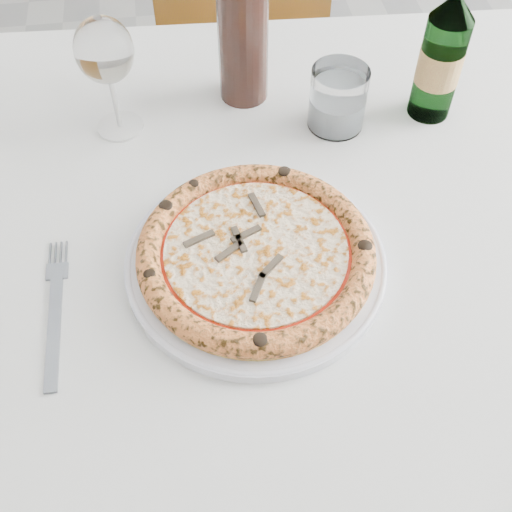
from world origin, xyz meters
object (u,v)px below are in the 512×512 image
(chair_far, at_px, (241,25))
(pizza, at_px, (256,253))
(dining_table, at_px, (246,247))
(tumbler, at_px, (337,102))
(beer_bottle, at_px, (442,57))
(wine_bottle, at_px, (243,20))
(wine_glass, at_px, (105,53))
(plate, at_px, (256,262))

(chair_far, distance_m, pizza, 0.92)
(dining_table, height_order, tumbler, tumbler)
(beer_bottle, bearing_deg, chair_far, 108.07)
(pizza, relative_size, wine_bottle, 0.97)
(pizza, height_order, wine_glass, wine_glass)
(chair_far, height_order, beer_bottle, beer_bottle)
(tumbler, relative_size, wine_bottle, 0.31)
(chair_far, bearing_deg, beer_bottle, -71.93)
(dining_table, xyz_separation_m, tumbler, (0.15, 0.14, 0.13))
(plate, xyz_separation_m, beer_bottle, (0.30, 0.25, 0.09))
(dining_table, height_order, plate, plate)
(wine_glass, bearing_deg, plate, -60.51)
(dining_table, relative_size, chair_far, 1.64)
(wine_bottle, bearing_deg, tumbler, -35.58)
(wine_glass, relative_size, wine_bottle, 0.60)
(pizza, bearing_deg, wine_glass, 119.49)
(pizza, bearing_deg, wine_bottle, 84.76)
(chair_far, bearing_deg, pizza, -96.15)
(pizza, height_order, wine_bottle, wine_bottle)
(dining_table, distance_m, plate, 0.14)
(wine_glass, bearing_deg, dining_table, -48.80)
(pizza, bearing_deg, dining_table, 90.00)
(plate, bearing_deg, beer_bottle, 40.17)
(plate, bearing_deg, wine_bottle, 84.76)
(chair_far, bearing_deg, tumbler, -84.60)
(plate, bearing_deg, dining_table, 90.00)
(chair_far, relative_size, beer_bottle, 3.88)
(chair_far, xyz_separation_m, plate, (-0.09, -0.88, 0.23))
(tumbler, xyz_separation_m, wine_bottle, (-0.12, 0.09, 0.09))
(dining_table, height_order, pizza, pizza)
(beer_bottle, height_order, wine_bottle, wine_bottle)
(beer_bottle, bearing_deg, plate, -139.83)
(dining_table, xyz_separation_m, plate, (0.00, -0.10, 0.10))
(plate, relative_size, wine_bottle, 1.07)
(chair_far, xyz_separation_m, beer_bottle, (0.20, -0.62, 0.32))
(wine_glass, bearing_deg, chair_far, 66.83)
(pizza, distance_m, beer_bottle, 0.40)
(tumbler, relative_size, beer_bottle, 0.38)
(dining_table, relative_size, beer_bottle, 6.37)
(chair_far, xyz_separation_m, tumbler, (0.06, -0.63, 0.26))
(beer_bottle, bearing_deg, tumbler, -177.24)
(chair_far, distance_m, beer_bottle, 0.73)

